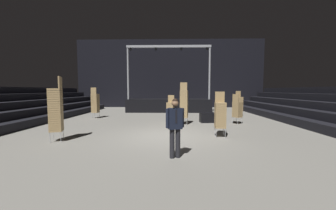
# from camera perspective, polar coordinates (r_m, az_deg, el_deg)

# --- Properties ---
(ground_plane) EXTENTS (22.00, 30.00, 0.10)m
(ground_plane) POSITION_cam_1_polar(r_m,az_deg,el_deg) (8.81, -1.14, -9.30)
(ground_plane) COLOR gray
(arena_end_wall) EXTENTS (22.00, 0.30, 8.00)m
(arena_end_wall) POSITION_cam_1_polar(r_m,az_deg,el_deg) (23.64, 0.48, 9.09)
(arena_end_wall) COLOR black
(arena_end_wall) RESTS_ON ground_plane
(stage_riser) EXTENTS (7.80, 2.53, 6.00)m
(stage_riser) POSITION_cam_1_polar(r_m,az_deg,el_deg) (18.74, 0.23, 0.25)
(stage_riser) COLOR black
(stage_riser) RESTS_ON ground_plane
(man_with_tie) EXTENTS (0.57, 0.34, 1.78)m
(man_with_tie) POSITION_cam_1_polar(r_m,az_deg,el_deg) (5.85, 2.07, -5.63)
(man_with_tie) COLOR black
(man_with_tie) RESTS_ON ground_plane
(chair_stack_front_left) EXTENTS (0.51, 0.51, 2.48)m
(chair_stack_front_left) POSITION_cam_1_polar(r_m,az_deg,el_deg) (11.62, 4.67, 0.41)
(chair_stack_front_left) COLOR #B2B5BA
(chair_stack_front_left) RESTS_ON ground_plane
(chair_stack_front_right) EXTENTS (0.51, 0.51, 1.96)m
(chair_stack_front_right) POSITION_cam_1_polar(r_m,az_deg,el_deg) (16.41, 19.95, 0.41)
(chair_stack_front_right) COLOR #B2B5BA
(chair_stack_front_right) RESTS_ON ground_plane
(chair_stack_mid_left) EXTENTS (0.49, 0.49, 2.22)m
(chair_stack_mid_left) POSITION_cam_1_polar(r_m,az_deg,el_deg) (15.17, -20.38, 0.58)
(chair_stack_mid_left) COLOR #B2B5BA
(chair_stack_mid_left) RESTS_ON ground_plane
(chair_stack_mid_right) EXTENTS (0.55, 0.55, 2.56)m
(chair_stack_mid_right) POSITION_cam_1_polar(r_m,az_deg,el_deg) (8.87, -29.80, -1.07)
(chair_stack_mid_right) COLOR #B2B5BA
(chair_stack_mid_right) RESTS_ON ground_plane
(chair_stack_mid_centre) EXTENTS (0.61, 0.61, 1.79)m
(chair_stack_mid_centre) POSITION_cam_1_polar(r_m,az_deg,el_deg) (12.49, 19.48, -1.10)
(chair_stack_mid_centre) COLOR #B2B5BA
(chair_stack_mid_centre) RESTS_ON ground_plane
(chair_stack_rear_left) EXTENTS (0.47, 0.47, 1.96)m
(chair_stack_rear_left) POSITION_cam_1_polar(r_m,az_deg,el_deg) (8.76, 14.93, -2.64)
(chair_stack_rear_left) COLOR #B2B5BA
(chair_stack_rear_left) RESTS_ON ground_plane
(chair_stack_rear_right) EXTENTS (0.53, 0.53, 1.71)m
(chair_stack_rear_right) POSITION_cam_1_polar(r_m,az_deg,el_deg) (12.59, 0.72, -1.00)
(chair_stack_rear_right) COLOR #B2B5BA
(chair_stack_rear_right) RESTS_ON ground_plane
(equipment_road_case) EXTENTS (0.96, 0.69, 0.60)m
(equipment_road_case) POSITION_cam_1_polar(r_m,az_deg,el_deg) (12.65, 11.33, -3.61)
(equipment_road_case) COLOR black
(equipment_road_case) RESTS_ON ground_plane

